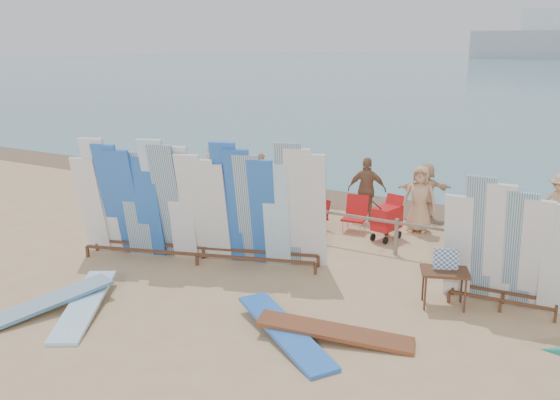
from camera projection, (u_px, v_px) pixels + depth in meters
The scene contains 24 objects.
ground at pixel (260, 281), 12.69m from camera, with size 160.00×160.00×0.00m, color tan.
wet_sand_strip at pixel (378, 204), 18.74m from camera, with size 40.00×2.60×0.01m, color brown.
distant_ship at pixel (554, 40), 168.24m from camera, with size 45.00×8.00×14.00m.
fence at pixel (321, 218), 15.05m from camera, with size 12.08×0.08×0.90m.
main_surfboard_rack at pixel (199, 207), 13.45m from camera, with size 5.81×2.48×2.94m.
side_surfboard_rack at pixel (506, 250), 11.11m from camera, with size 2.30×0.81×2.62m.
vendor_table at pixel (444, 287), 11.38m from camera, with size 1.06×0.91×1.18m.
flat_board_e at pixel (43, 313), 11.18m from camera, with size 0.56×2.70×0.07m, color silver.
flat_board_a at pixel (85, 311), 11.25m from camera, with size 0.56×2.70×0.07m, color #96CDF1.
flat_board_d at pixel (285, 339), 10.22m from camera, with size 0.56×2.70×0.07m, color blue.
flat_board_c at pixel (335, 339), 10.20m from camera, with size 0.56×2.70×0.07m, color brown.
beach_chair_left at pixel (317, 221), 16.12m from camera, with size 0.69×0.70×0.83m.
beach_chair_right at pixel (354, 221), 15.96m from camera, with size 0.66×0.68×0.96m.
stroller at pixel (387, 222), 15.23m from camera, with size 0.75×0.94×1.14m.
beachgoer_9 at pixel (559, 204), 15.56m from camera, with size 1.07×0.44×1.65m, color tan.
beachgoer_0 at pixel (172, 169), 19.99m from camera, with size 0.77×0.37×1.58m, color tan.
beachgoer_1 at pixel (261, 178), 18.52m from camera, with size 0.60×0.33×1.64m, color #8C6042.
beachgoer_11 at pixel (213, 171), 19.82m from camera, with size 1.45×0.47×1.56m, color beige.
beachgoer_4 at pixel (367, 190), 16.69m from camera, with size 1.08×0.47×1.84m, color #8C6042.
beachgoer_6 at pixel (419, 199), 15.78m from camera, with size 0.88×0.42×1.81m, color tan.
beachgoer_2 at pixel (230, 186), 17.11m from camera, with size 0.89×0.43×1.84m, color beige.
beachgoer_3 at pixel (287, 171), 19.25m from camera, with size 1.14×0.47×1.77m, color tan.
beachgoer_5 at pixel (426, 191), 17.00m from camera, with size 1.52×0.49×1.64m, color beige.
beachgoer_8 at pixel (474, 216), 14.56m from camera, with size 0.78×0.37×1.60m, color beige.
Camera 1 is at (6.21, -10.06, 4.96)m, focal length 38.00 mm.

